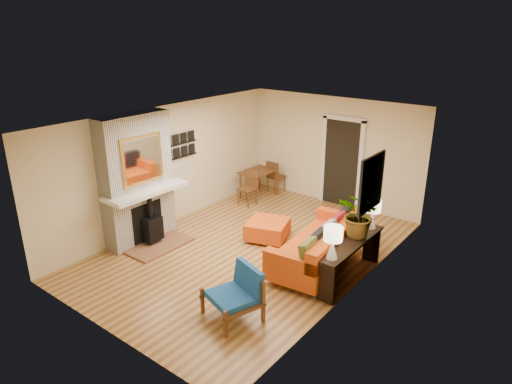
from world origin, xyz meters
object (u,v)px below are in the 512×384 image
at_px(dining_table, 260,176).
at_px(lamp_far, 372,211).
at_px(console_table, 351,250).
at_px(houseplant, 361,215).
at_px(ottoman, 268,229).
at_px(sofa, 323,246).
at_px(lamp_near, 333,239).
at_px(blue_chair, 238,291).

bearing_deg(dining_table, lamp_far, -22.46).
xyz_separation_m(console_table, houseplant, (-0.01, 0.27, 0.55)).
distance_m(ottoman, dining_table, 2.44).
distance_m(sofa, houseplant, 0.97).
bearing_deg(dining_table, lamp_near, -38.88).
xyz_separation_m(dining_table, lamp_far, (3.65, -1.51, 0.51)).
bearing_deg(console_table, dining_table, 148.50).
xyz_separation_m(dining_table, console_table, (3.65, -2.24, 0.02)).
bearing_deg(blue_chair, sofa, 83.27).
distance_m(sofa, blue_chair, 2.11).
height_order(sofa, houseplant, houseplant).
height_order(dining_table, console_table, dining_table).
bearing_deg(sofa, blue_chair, -96.73).
bearing_deg(ottoman, console_table, -11.33).
height_order(blue_chair, lamp_near, lamp_near).
relative_size(lamp_near, houseplant, 0.66).
relative_size(sofa, dining_table, 1.52).
relative_size(console_table, houseplant, 2.28).
distance_m(ottoman, console_table, 2.14).
height_order(console_table, houseplant, houseplant).
relative_size(ottoman, houseplant, 1.23).
height_order(sofa, lamp_far, lamp_far).
bearing_deg(sofa, console_table, -12.80).
bearing_deg(lamp_far, ottoman, -171.39).
height_order(ottoman, console_table, console_table).
bearing_deg(ottoman, blue_chair, -63.27).
xyz_separation_m(ottoman, lamp_near, (2.07, -1.12, 0.83)).
relative_size(dining_table, lamp_near, 2.93).
bearing_deg(lamp_far, houseplant, -91.26).
bearing_deg(lamp_far, dining_table, 157.54).
bearing_deg(console_table, ottoman, 168.67).
xyz_separation_m(ottoman, console_table, (2.07, -0.41, 0.35)).
height_order(console_table, lamp_near, lamp_near).
xyz_separation_m(lamp_near, houseplant, (-0.01, 0.98, 0.07)).
relative_size(blue_chair, console_table, 0.51).
bearing_deg(lamp_near, lamp_far, 90.00).
distance_m(lamp_far, houseplant, 0.46).
relative_size(dining_table, houseplant, 1.95).
relative_size(ottoman, lamp_far, 1.84).
xyz_separation_m(sofa, blue_chair, (-0.25, -2.10, 0.03)).
height_order(sofa, blue_chair, sofa).
distance_m(blue_chair, console_table, 2.15).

